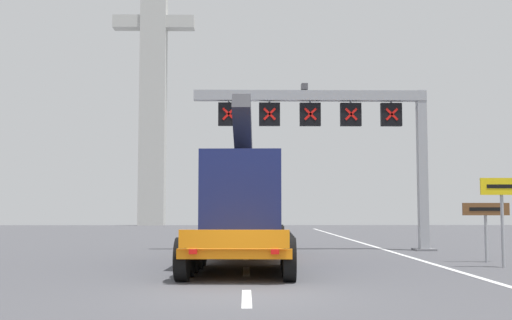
# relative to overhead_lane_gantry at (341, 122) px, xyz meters

# --- Properties ---
(ground) EXTENTS (112.00, 112.00, 0.00)m
(ground) POSITION_rel_overhead_lane_gantry_xyz_m (-4.23, -14.06, -5.64)
(ground) COLOR #4C4C51
(lane_markings) EXTENTS (0.20, 46.68, 0.01)m
(lane_markings) POSITION_rel_overhead_lane_gantry_xyz_m (-4.18, 1.98, -5.64)
(lane_markings) COLOR silver
(lane_markings) RESTS_ON ground
(edge_line_right) EXTENTS (0.20, 63.00, 0.01)m
(edge_line_right) POSITION_rel_overhead_lane_gantry_xyz_m (1.97, -2.06, -5.64)
(edge_line_right) COLOR silver
(edge_line_right) RESTS_ON ground
(overhead_lane_gantry) EXTENTS (10.53, 0.90, 7.35)m
(overhead_lane_gantry) POSITION_rel_overhead_lane_gantry_xyz_m (0.00, 0.00, 0.00)
(overhead_lane_gantry) COLOR #9EA0A5
(overhead_lane_gantry) RESTS_ON ground
(heavy_haul_truck_orange) EXTENTS (3.49, 14.14, 5.30)m
(heavy_haul_truck_orange) POSITION_rel_overhead_lane_gantry_xyz_m (-4.16, -4.17, -3.66)
(heavy_haul_truck_orange) COLOR orange
(heavy_haul_truck_orange) RESTS_ON ground
(exit_sign_yellow) EXTENTS (1.37, 0.15, 2.78)m
(exit_sign_yellow) POSITION_rel_overhead_lane_gantry_xyz_m (3.79, -8.03, -3.56)
(exit_sign_yellow) COLOR #9EA0A5
(exit_sign_yellow) RESTS_ON ground
(tourist_info_sign_brown) EXTENTS (1.61, 0.15, 2.02)m
(tourist_info_sign_brown) POSITION_rel_overhead_lane_gantry_xyz_m (4.01, -6.10, -4.09)
(tourist_info_sign_brown) COLOR #9EA0A5
(tourist_info_sign_brown) RESTS_ON ground
(bridge_pylon_distant) EXTENTS (9.00, 2.00, 36.24)m
(bridge_pylon_distant) POSITION_rel_overhead_lane_gantry_xyz_m (-14.43, 41.26, 12.87)
(bridge_pylon_distant) COLOR #B7B7B2
(bridge_pylon_distant) RESTS_ON ground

